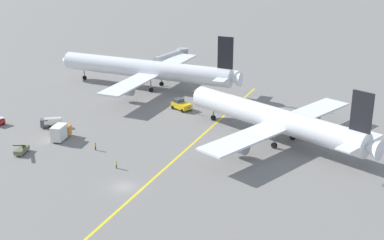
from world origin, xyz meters
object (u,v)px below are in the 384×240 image
object	(u,v)px
ground_crew_ramp_agent_by_cones	(95,146)
gse_belt_loader_portside	(21,150)
jet_bridge	(173,57)
gse_fuel_bowser_stubby	(51,122)
airliner_at_gate_left	(147,69)
airliner_being_pushed	(275,119)
pushback_tug	(181,105)
gse_catering_truck_tall	(61,132)
ground_crew_wing_walker_right	(116,164)

from	to	relation	value
ground_crew_ramp_agent_by_cones	gse_belt_loader_portside	bearing A→B (deg)	-155.84
jet_bridge	gse_fuel_bowser_stubby	bearing A→B (deg)	-99.23
ground_crew_ramp_agent_by_cones	airliner_at_gate_left	bearing A→B (deg)	98.56
gse_belt_loader_portside	gse_fuel_bowser_stubby	size ratio (longest dim) A/B	0.97
gse_belt_loader_portside	airliner_being_pushed	bearing A→B (deg)	24.95
airliner_at_gate_left	pushback_tug	xyz separation A→B (m)	(15.97, -15.87, -4.35)
gse_catering_truck_tall	ground_crew_ramp_agent_by_cones	world-z (taller)	gse_catering_truck_tall
pushback_tug	ground_crew_wing_walker_right	xyz separation A→B (m)	(-0.78, -38.06, -0.41)
airliner_being_pushed	gse_catering_truck_tall	distance (m)	47.63
jet_bridge	gse_belt_loader_portside	bearing A→B (deg)	-95.50
pushback_tug	ground_crew_ramp_agent_by_cones	xyz separation A→B (m)	(-8.91, -31.06, -0.37)
gse_catering_truck_tall	ground_crew_wing_walker_right	size ratio (longest dim) A/B	3.60
airliner_being_pushed	ground_crew_ramp_agent_by_cones	bearing A→B (deg)	-154.74
airliner_at_gate_left	gse_belt_loader_portside	size ratio (longest dim) A/B	11.70
pushback_tug	ground_crew_wing_walker_right	size ratio (longest dim) A/B	4.87
pushback_tug	gse_fuel_bowser_stubby	world-z (taller)	pushback_tug
pushback_tug	gse_fuel_bowser_stubby	xyz separation A→B (m)	(-25.36, -21.69, 0.06)
gse_belt_loader_portside	gse_fuel_bowser_stubby	bearing A→B (deg)	98.98
gse_catering_truck_tall	jet_bridge	xyz separation A→B (m)	(3.51, 66.26, 2.66)
gse_belt_loader_portside	gse_fuel_bowser_stubby	distance (m)	15.84
airliner_at_gate_left	gse_catering_truck_tall	size ratio (longest dim) A/B	9.87
ground_crew_ramp_agent_by_cones	airliner_being_pushed	bearing A→B (deg)	25.26
ground_crew_wing_walker_right	gse_belt_loader_portside	bearing A→B (deg)	178.10
airliner_being_pushed	pushback_tug	size ratio (longest dim) A/B	5.74
airliner_at_gate_left	ground_crew_wing_walker_right	world-z (taller)	airliner_at_gate_left
ground_crew_wing_walker_right	jet_bridge	bearing A→B (deg)	100.94
gse_fuel_bowser_stubby	airliner_being_pushed	bearing A→B (deg)	8.05
gse_catering_truck_tall	ground_crew_wing_walker_right	xyz separation A→B (m)	(18.32, -10.30, -0.89)
airliner_being_pushed	jet_bridge	distance (m)	67.56
airliner_being_pushed	ground_crew_wing_walker_right	xyz separation A→B (m)	(-27.27, -23.71, -4.16)
jet_bridge	pushback_tug	bearing A→B (deg)	-67.96
gse_belt_loader_portside	ground_crew_wing_walker_right	distance (m)	22.12
airliner_being_pushed	jet_bridge	xyz separation A→B (m)	(-42.08, 52.85, -0.61)
gse_belt_loader_portside	ground_crew_wing_walker_right	bearing A→B (deg)	-1.90
airliner_at_gate_left	gse_belt_loader_portside	bearing A→B (deg)	-97.40
airliner_being_pushed	jet_bridge	size ratio (longest dim) A/B	2.80
gse_fuel_bowser_stubby	ground_crew_ramp_agent_by_cones	distance (m)	18.93
gse_belt_loader_portside	gse_catering_truck_tall	size ratio (longest dim) A/B	0.84
pushback_tug	jet_bridge	xyz separation A→B (m)	(-15.58, 38.49, 3.14)
pushback_tug	ground_crew_ramp_agent_by_cones	distance (m)	32.31
airliner_being_pushed	gse_fuel_bowser_stubby	size ratio (longest dim) A/B	8.90
airliner_at_gate_left	gse_belt_loader_portside	xyz separation A→B (m)	(-6.91, -53.20, -4.80)
pushback_tug	airliner_at_gate_left	bearing A→B (deg)	135.19
ground_crew_wing_walker_right	ground_crew_ramp_agent_by_cones	bearing A→B (deg)	139.26
gse_fuel_bowser_stubby	gse_belt_loader_portside	bearing A→B (deg)	-81.02
airliner_at_gate_left	gse_catering_truck_tall	world-z (taller)	airliner_at_gate_left
airliner_at_gate_left	ground_crew_ramp_agent_by_cones	world-z (taller)	airliner_at_gate_left
gse_fuel_bowser_stubby	gse_catering_truck_tall	distance (m)	8.73
airliner_being_pushed	gse_catering_truck_tall	xyz separation A→B (m)	(-45.59, -13.41, -3.27)
gse_fuel_bowser_stubby	airliner_at_gate_left	bearing A→B (deg)	75.98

